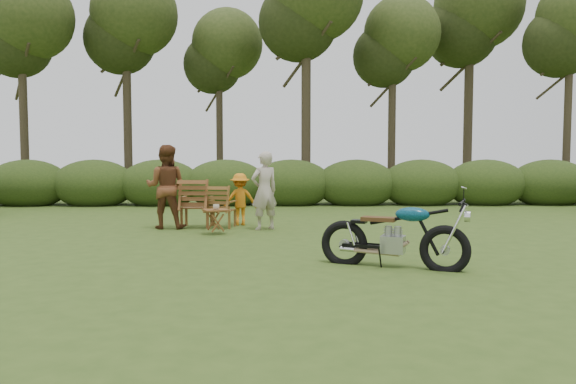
{
  "coord_description": "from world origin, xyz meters",
  "views": [
    {
      "loc": [
        -0.44,
        -8.12,
        1.59
      ],
      "look_at": [
        -0.25,
        1.69,
        0.9
      ],
      "focal_mm": 35.0,
      "sensor_mm": 36.0,
      "label": 1
    }
  ],
  "objects_px": {
    "lawn_chair_right": "(221,227)",
    "child": "(240,225)",
    "adult_a": "(264,230)",
    "cup": "(216,207)",
    "side_table": "(216,222)",
    "lawn_chair_left": "(197,227)",
    "motorcycle": "(393,267)",
    "adult_b": "(166,228)"
  },
  "relations": [
    {
      "from": "lawn_chair_left",
      "to": "child",
      "type": "height_order",
      "value": "child"
    },
    {
      "from": "lawn_chair_right",
      "to": "child",
      "type": "relative_size",
      "value": 0.78
    },
    {
      "from": "lawn_chair_right",
      "to": "adult_a",
      "type": "bearing_deg",
      "value": 170.59
    },
    {
      "from": "side_table",
      "to": "lawn_chair_right",
      "type": "bearing_deg",
      "value": 89.4
    },
    {
      "from": "lawn_chair_right",
      "to": "side_table",
      "type": "height_order",
      "value": "side_table"
    },
    {
      "from": "adult_b",
      "to": "child",
      "type": "bearing_deg",
      "value": -158.56
    },
    {
      "from": "adult_b",
      "to": "child",
      "type": "xyz_separation_m",
      "value": [
        1.52,
        0.5,
        0.0
      ]
    },
    {
      "from": "adult_b",
      "to": "cup",
      "type": "bearing_deg",
      "value": 145.27
    },
    {
      "from": "cup",
      "to": "adult_a",
      "type": "height_order",
      "value": "adult_a"
    },
    {
      "from": "adult_a",
      "to": "cup",
      "type": "bearing_deg",
      "value": 6.22
    },
    {
      "from": "cup",
      "to": "adult_a",
      "type": "relative_size",
      "value": 0.08
    },
    {
      "from": "cup",
      "to": "adult_b",
      "type": "bearing_deg",
      "value": 142.12
    },
    {
      "from": "lawn_chair_left",
      "to": "adult_b",
      "type": "bearing_deg",
      "value": 22.32
    },
    {
      "from": "lawn_chair_right",
      "to": "adult_b",
      "type": "bearing_deg",
      "value": 19.43
    },
    {
      "from": "adult_a",
      "to": "adult_b",
      "type": "xyz_separation_m",
      "value": [
        -2.07,
        0.23,
        0.0
      ]
    },
    {
      "from": "lawn_chair_left",
      "to": "cup",
      "type": "relative_size",
      "value": 8.2
    },
    {
      "from": "adult_a",
      "to": "lawn_chair_right",
      "type": "bearing_deg",
      "value": -51.17
    },
    {
      "from": "adult_a",
      "to": "adult_b",
      "type": "bearing_deg",
      "value": -35.71
    },
    {
      "from": "cup",
      "to": "child",
      "type": "relative_size",
      "value": 0.11
    },
    {
      "from": "side_table",
      "to": "lawn_chair_left",
      "type": "bearing_deg",
      "value": 115.65
    },
    {
      "from": "lawn_chair_left",
      "to": "adult_b",
      "type": "xyz_separation_m",
      "value": [
        -0.61,
        -0.21,
        0.0
      ]
    },
    {
      "from": "motorcycle",
      "to": "lawn_chair_right",
      "type": "relative_size",
      "value": 2.2
    },
    {
      "from": "side_table",
      "to": "cup",
      "type": "height_order",
      "value": "cup"
    },
    {
      "from": "lawn_chair_left",
      "to": "adult_a",
      "type": "distance_m",
      "value": 1.53
    },
    {
      "from": "cup",
      "to": "child",
      "type": "xyz_separation_m",
      "value": [
        0.37,
        1.39,
        -0.54
      ]
    },
    {
      "from": "adult_a",
      "to": "motorcycle",
      "type": "bearing_deg",
      "value": 86.64
    },
    {
      "from": "lawn_chair_right",
      "to": "adult_a",
      "type": "height_order",
      "value": "adult_a"
    },
    {
      "from": "adult_a",
      "to": "adult_b",
      "type": "distance_m",
      "value": 2.08
    },
    {
      "from": "lawn_chair_right",
      "to": "adult_a",
      "type": "xyz_separation_m",
      "value": [
        0.93,
        -0.37,
        0.0
      ]
    },
    {
      "from": "cup",
      "to": "adult_b",
      "type": "distance_m",
      "value": 1.55
    },
    {
      "from": "lawn_chair_right",
      "to": "lawn_chair_left",
      "type": "xyz_separation_m",
      "value": [
        -0.53,
        0.07,
        0.0
      ]
    },
    {
      "from": "lawn_chair_right",
      "to": "child",
      "type": "distance_m",
      "value": 0.52
    },
    {
      "from": "motorcycle",
      "to": "adult_b",
      "type": "xyz_separation_m",
      "value": [
        -3.94,
        4.08,
        0.0
      ]
    },
    {
      "from": "motorcycle",
      "to": "adult_b",
      "type": "height_order",
      "value": "adult_b"
    },
    {
      "from": "side_table",
      "to": "cup",
      "type": "distance_m",
      "value": 0.29
    },
    {
      "from": "side_table",
      "to": "adult_a",
      "type": "relative_size",
      "value": 0.3
    },
    {
      "from": "adult_b",
      "to": "side_table",
      "type": "bearing_deg",
      "value": 145.45
    },
    {
      "from": "lawn_chair_right",
      "to": "adult_a",
      "type": "distance_m",
      "value": 1.0
    },
    {
      "from": "motorcycle",
      "to": "cup",
      "type": "bearing_deg",
      "value": 153.89
    },
    {
      "from": "lawn_chair_left",
      "to": "adult_b",
      "type": "relative_size",
      "value": 0.58
    },
    {
      "from": "side_table",
      "to": "cup",
      "type": "relative_size",
      "value": 3.95
    },
    {
      "from": "lawn_chair_left",
      "to": "adult_a",
      "type": "height_order",
      "value": "adult_a"
    }
  ]
}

